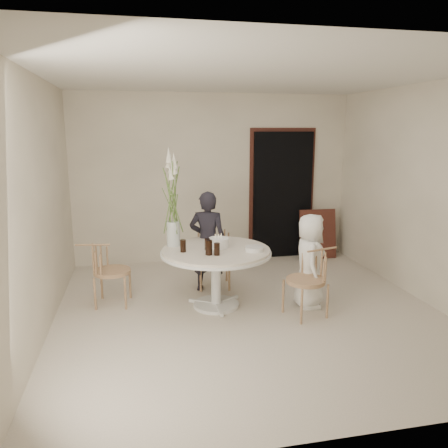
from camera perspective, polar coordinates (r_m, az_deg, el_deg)
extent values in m
plane|color=beige|center=(5.33, 3.26, -11.37)|extent=(4.50, 4.50, 0.00)
plane|color=silver|center=(4.92, 3.66, 18.85)|extent=(4.50, 4.50, 0.00)
plane|color=#EDE1C6|center=(7.12, -1.29, 5.93)|extent=(4.50, 0.00, 4.50)
plane|color=#EDE1C6|center=(2.88, 15.19, -3.91)|extent=(4.50, 0.00, 4.50)
plane|color=#EDE1C6|center=(4.87, -23.04, 2.03)|extent=(0.00, 4.50, 4.50)
plane|color=#EDE1C6|center=(5.94, 24.94, 3.53)|extent=(0.00, 4.50, 4.50)
cube|color=black|center=(7.40, 7.61, 3.71)|extent=(1.00, 0.10, 2.10)
cube|color=#53241C|center=(7.43, 7.53, 4.22)|extent=(1.12, 0.03, 2.22)
cylinder|color=silver|center=(5.47, -1.03, -10.46)|extent=(0.56, 0.56, 0.04)
cylinder|color=silver|center=(5.36, -1.04, -7.25)|extent=(0.12, 0.12, 0.65)
cylinder|color=silver|center=(5.25, -1.06, -3.75)|extent=(1.33, 1.33, 0.03)
cylinder|color=beige|center=(5.25, -1.06, -3.49)|extent=(1.30, 1.30, 0.04)
cube|color=#53241C|center=(7.50, 12.16, -1.29)|extent=(0.63, 0.20, 0.83)
cylinder|color=tan|center=(5.87, -3.06, -6.82)|extent=(0.03, 0.03, 0.43)
cylinder|color=tan|center=(5.90, 0.69, -6.73)|extent=(0.03, 0.03, 0.43)
cylinder|color=tan|center=(6.24, -3.17, -5.68)|extent=(0.03, 0.03, 0.43)
cylinder|color=tan|center=(6.26, 0.36, -5.60)|extent=(0.03, 0.03, 0.43)
cylinder|color=tan|center=(5.99, -1.30, -4.06)|extent=(0.48, 0.48, 0.05)
cylinder|color=tan|center=(5.27, 7.73, -9.31)|extent=(0.03, 0.03, 0.41)
cylinder|color=tan|center=(5.00, 10.10, -10.62)|extent=(0.03, 0.03, 0.41)
cylinder|color=tan|center=(5.48, 10.91, -8.60)|extent=(0.03, 0.03, 0.41)
cylinder|color=tan|center=(5.21, 13.36, -9.81)|extent=(0.03, 0.03, 0.41)
cylinder|color=tan|center=(5.16, 10.62, -7.27)|extent=(0.45, 0.45, 0.05)
cylinder|color=tan|center=(5.44, -12.76, -8.83)|extent=(0.03, 0.03, 0.41)
cylinder|color=tan|center=(5.78, -12.18, -7.56)|extent=(0.03, 0.03, 0.41)
cylinder|color=tan|center=(5.52, -16.50, -8.76)|extent=(0.03, 0.03, 0.41)
cylinder|color=tan|center=(5.84, -15.70, -7.51)|extent=(0.03, 0.03, 0.41)
cylinder|color=tan|center=(5.57, -14.41, -6.02)|extent=(0.45, 0.45, 0.05)
imported|color=black|center=(5.80, -2.14, -2.31)|extent=(0.57, 0.47, 1.35)
imported|color=white|center=(5.40, 11.13, -4.74)|extent=(0.50, 0.64, 1.15)
cylinder|color=white|center=(5.30, -0.70, -2.45)|extent=(0.24, 0.24, 0.12)
cylinder|color=beige|center=(5.28, -0.70, -1.58)|extent=(0.01, 0.01, 0.05)
cylinder|color=beige|center=(5.31, -0.35, -1.49)|extent=(0.01, 0.01, 0.05)
cylinder|color=beige|center=(5.29, -1.15, -1.55)|extent=(0.01, 0.01, 0.05)
cylinder|color=beige|center=(5.25, -0.41, -1.67)|extent=(0.01, 0.01, 0.05)
cylinder|color=black|center=(4.98, -2.00, -3.09)|extent=(0.10, 0.10, 0.17)
cylinder|color=black|center=(4.97, -0.93, -3.30)|extent=(0.08, 0.08, 0.14)
cylinder|color=black|center=(5.12, -5.37, -2.86)|extent=(0.07, 0.07, 0.15)
cylinder|color=black|center=(5.19, -2.20, -2.66)|extent=(0.08, 0.08, 0.14)
cylinder|color=white|center=(5.15, 3.99, -3.26)|extent=(0.22, 0.22, 0.05)
cylinder|color=silver|center=(5.39, -6.64, -1.25)|extent=(0.16, 0.16, 0.30)
cylinder|color=#517130|center=(5.33, -6.43, 2.78)|extent=(0.01, 0.01, 0.76)
cone|color=silver|center=(5.28, -6.53, 6.86)|extent=(0.08, 0.08, 0.20)
cylinder|color=#517130|center=(5.34, -6.69, 3.15)|extent=(0.01, 0.01, 0.83)
cone|color=silver|center=(5.29, -6.80, 7.57)|extent=(0.08, 0.08, 0.20)
cylinder|color=#517130|center=(5.33, -6.99, 3.48)|extent=(0.01, 0.01, 0.89)
cone|color=silver|center=(5.28, -7.12, 8.26)|extent=(0.08, 0.08, 0.20)
cylinder|color=#517130|center=(5.30, -7.12, 3.78)|extent=(0.01, 0.01, 0.96)
cone|color=silver|center=(5.25, -7.26, 8.95)|extent=(0.08, 0.08, 0.20)
cylinder|color=#517130|center=(5.29, -6.95, 2.69)|extent=(0.01, 0.01, 0.76)
cone|color=silver|center=(5.24, -7.05, 6.80)|extent=(0.08, 0.08, 0.20)
cylinder|color=#517130|center=(5.28, -6.65, 3.04)|extent=(0.01, 0.01, 0.83)
cone|color=silver|center=(5.23, -6.76, 7.52)|extent=(0.08, 0.08, 0.20)
cylinder|color=#517130|center=(5.29, -6.43, 3.43)|extent=(0.01, 0.01, 0.89)
cone|color=silver|center=(5.24, -6.55, 8.25)|extent=(0.08, 0.08, 0.20)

